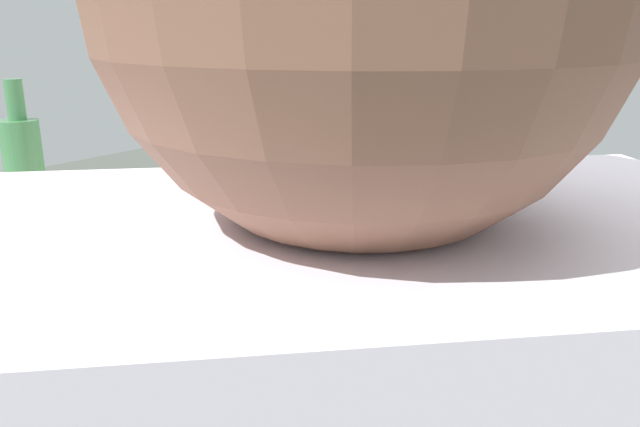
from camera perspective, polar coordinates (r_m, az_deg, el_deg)
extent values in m
cylinder|color=#99999E|center=(1.34, -4.79, -17.07)|extent=(0.13, 0.13, 0.68)
cylinder|color=beige|center=(1.18, -5.20, -2.56)|extent=(1.21, 1.21, 0.03)
cylinder|color=#B2B5BA|center=(1.40, 3.12, 3.00)|extent=(0.31, 0.31, 0.09)
ellipsoid|color=white|center=(1.40, 3.13, 3.17)|extent=(0.25, 0.25, 0.09)
cube|color=white|center=(1.44, 0.66, 5.36)|extent=(0.08, 0.16, 0.01)
cylinder|color=white|center=(0.95, 8.42, -4.84)|extent=(0.28, 0.28, 0.06)
cylinder|color=#351E0E|center=(0.95, 8.41, -5.10)|extent=(0.25, 0.25, 0.04)
cylinder|color=silver|center=(0.94, 8.48, -3.70)|extent=(0.31, 0.05, 0.01)
cylinder|color=white|center=(1.59, -8.90, 3.20)|extent=(0.22, 0.22, 0.02)
ellipsoid|color=#247026|center=(1.58, -8.94, 3.94)|extent=(0.17, 0.17, 0.04)
cylinder|color=silver|center=(0.83, -21.64, -10.52)|extent=(0.23, 0.23, 0.02)
ellipsoid|color=#A05632|center=(0.82, -21.77, -9.41)|extent=(0.18, 0.18, 0.04)
cylinder|color=silver|center=(1.09, -22.80, -4.04)|extent=(0.19, 0.19, 0.02)
ellipsoid|color=#B75F37|center=(1.09, -22.88, -3.37)|extent=(0.13, 0.13, 0.03)
cylinder|color=#ECE6CC|center=(1.37, -15.50, 0.86)|extent=(0.22, 0.22, 0.03)
ellipsoid|color=#C2C26D|center=(1.37, -15.54, 1.41)|extent=(0.15, 0.15, 0.03)
cylinder|color=#417E49|center=(1.29, -24.80, 3.04)|extent=(0.07, 0.07, 0.21)
cylinder|color=#417E49|center=(1.27, -25.56, 9.15)|extent=(0.03, 0.03, 0.07)
cylinder|color=#C35641|center=(1.63, -0.90, 4.79)|extent=(0.06, 0.06, 0.07)
cylinder|color=#CE554A|center=(1.16, 17.82, -1.27)|extent=(0.06, 0.06, 0.06)
cylinder|color=silver|center=(0.68, -2.28, -13.30)|extent=(0.07, 0.07, 0.07)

